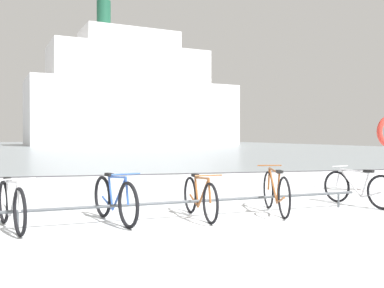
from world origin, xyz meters
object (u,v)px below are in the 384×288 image
at_px(bicycle_2, 200,197).
at_px(bicycle_4, 358,188).
at_px(bicycle_3, 276,192).
at_px(bicycle_1, 115,199).
at_px(ferry_ship, 132,98).
at_px(bicycle_0, 11,205).

relative_size(bicycle_2, bicycle_4, 1.01).
bearing_deg(bicycle_4, bicycle_3, -169.23).
bearing_deg(bicycle_3, bicycle_2, -174.04).
height_order(bicycle_1, bicycle_2, bicycle_1).
distance_m(bicycle_1, ferry_ship, 68.37).
height_order(bicycle_3, ferry_ship, ferry_ship).
bearing_deg(bicycle_1, bicycle_0, -173.98).
bearing_deg(bicycle_1, bicycle_4, 6.59).
distance_m(bicycle_2, bicycle_4, 3.41).
distance_m(bicycle_3, ferry_ship, 67.96).
bearing_deg(bicycle_3, bicycle_4, 10.77).
bearing_deg(bicycle_0, bicycle_1, 6.02).
bearing_deg(ferry_ship, bicycle_4, -91.86).
xyz_separation_m(bicycle_0, bicycle_2, (2.92, 0.19, -0.01)).
height_order(bicycle_0, bicycle_4, bicycle_0).
distance_m(bicycle_0, bicycle_1, 1.52).
distance_m(bicycle_3, bicycle_4, 1.96).
bearing_deg(bicycle_2, bicycle_4, 8.72).
height_order(bicycle_4, ferry_ship, ferry_ship).
xyz_separation_m(bicycle_0, bicycle_1, (1.51, 0.16, 0.01)).
relative_size(bicycle_4, ferry_ship, 0.04).
height_order(bicycle_1, bicycle_4, bicycle_1).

